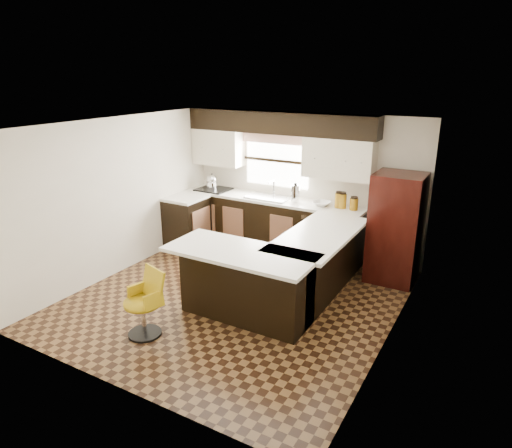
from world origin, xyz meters
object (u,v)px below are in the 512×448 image
Objects in this scene: peninsula_long at (314,266)px; refrigerator at (396,228)px; peninsula_return at (246,285)px; bar_chair at (142,304)px.

refrigerator reaches higher than peninsula_long.
peninsula_long is 1.18× the size of peninsula_return.
bar_chair is at bearing -125.78° from refrigerator.
peninsula_long is at bearing 72.25° from bar_chair.
bar_chair is at bearing -130.68° from peninsula_return.
peninsula_long and peninsula_return have the same top height.
peninsula_return is 1.30m from bar_chair.
peninsula_return is (-0.53, -0.97, 0.00)m from peninsula_long.
peninsula_long is 2.39m from bar_chair.
refrigerator is (1.35, 2.07, 0.37)m from peninsula_return.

